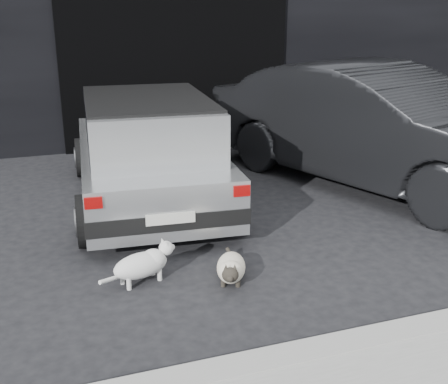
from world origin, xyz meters
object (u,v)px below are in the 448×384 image
object	(u,v)px
silver_hatchback	(148,145)
cat_white	(144,263)
cat_siamese	(231,269)
second_car	(377,126)

from	to	relation	value
silver_hatchback	cat_white	world-z (taller)	silver_hatchback
silver_hatchback	cat_siamese	world-z (taller)	silver_hatchback
second_car	cat_siamese	world-z (taller)	second_car
second_car	cat_siamese	bearing A→B (deg)	-165.27
cat_siamese	cat_white	xyz separation A→B (m)	(-0.75, 0.26, 0.05)
silver_hatchback	cat_siamese	distance (m)	2.48
cat_white	silver_hatchback	bearing A→B (deg)	150.69
cat_siamese	cat_white	distance (m)	0.80
silver_hatchback	cat_siamese	size ratio (longest dim) A/B	5.05
second_car	cat_white	distance (m)	4.10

